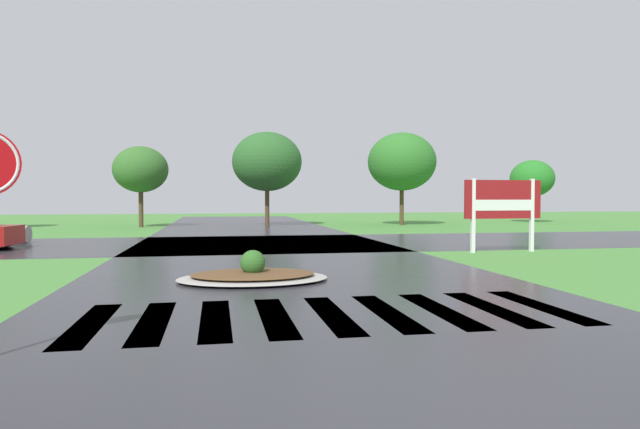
% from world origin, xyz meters
% --- Properties ---
extents(asphalt_roadway, '(9.79, 80.00, 0.01)m').
position_xyz_m(asphalt_roadway, '(0.00, 10.00, 0.00)').
color(asphalt_roadway, '#2B2B30').
rests_on(asphalt_roadway, ground).
extents(asphalt_cross_road, '(90.00, 8.81, 0.01)m').
position_xyz_m(asphalt_cross_road, '(0.00, 18.39, 0.00)').
color(asphalt_cross_road, '#2B2B30').
rests_on(asphalt_cross_road, ground).
extents(crosswalk_stripes, '(7.65, 2.97, 0.01)m').
position_xyz_m(crosswalk_stripes, '(0.00, 4.67, 0.00)').
color(crosswalk_stripes, white).
rests_on(crosswalk_stripes, ground).
extents(estate_billboard, '(2.78, 0.18, 2.47)m').
position_xyz_m(estate_billboard, '(7.67, 13.38, 1.65)').
color(estate_billboard, white).
rests_on(estate_billboard, ground).
extents(median_island, '(3.32, 2.38, 0.68)m').
position_xyz_m(median_island, '(-0.99, 8.45, 0.12)').
color(median_island, '#9E9B93').
rests_on(median_island, ground).
extents(background_treeline, '(39.23, 5.70, 6.11)m').
position_xyz_m(background_treeline, '(4.17, 31.92, 3.90)').
color(background_treeline, '#4C3823').
rests_on(background_treeline, ground).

